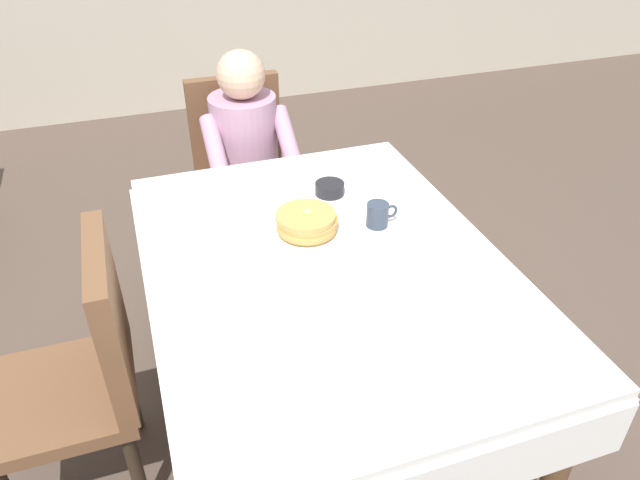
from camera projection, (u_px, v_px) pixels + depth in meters
name	position (u px, v px, depth m)	size (l,w,h in m)	color
ground_plane	(325.00, 415.00, 2.31)	(14.00, 14.00, 0.00)	brown
dining_table_main	(326.00, 283.00, 1.95)	(1.12, 1.52, 0.74)	white
chair_diner	(242.00, 163.00, 2.92)	(0.44, 0.45, 0.93)	brown
diner_person	(247.00, 150.00, 2.72)	(0.40, 0.43, 1.12)	#B2849E
chair_left_side	(86.00, 365.00, 1.81)	(0.45, 0.44, 0.93)	brown
plate_breakfast	(308.00, 233.00, 2.02)	(0.28, 0.28, 0.02)	white
breakfast_stack	(307.00, 222.00, 1.99)	(0.21, 0.21, 0.08)	tan
cup_coffee	(378.00, 215.00, 2.05)	(0.11, 0.08, 0.08)	#333D4C
bowl_butter	(330.00, 188.00, 2.24)	(0.11, 0.11, 0.04)	black
syrup_pitcher	(220.00, 210.00, 2.08)	(0.08, 0.08, 0.07)	silver
fork_left_of_plate	(254.00, 248.00, 1.95)	(0.18, 0.01, 0.01)	silver
knife_right_of_plate	(362.00, 227.00, 2.05)	(0.20, 0.01, 0.01)	silver
spoon_near_edge	(324.00, 288.00, 1.78)	(0.15, 0.01, 0.01)	silver
napkin_folded	(234.00, 282.00, 1.80)	(0.17, 0.12, 0.01)	white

